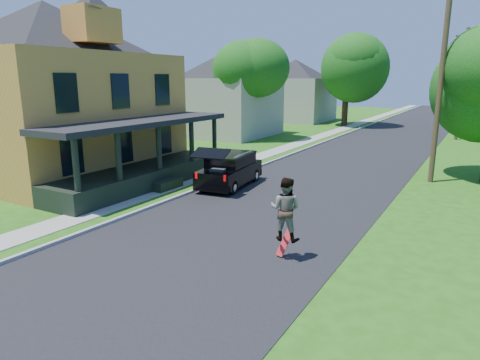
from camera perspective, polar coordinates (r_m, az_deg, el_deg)
The scene contains 15 objects.
ground at distance 12.35m, azimuth -7.91°, elevation -10.48°, with size 140.00×140.00×0.00m, color #245611.
street at distance 30.11m, azimuth 16.07°, elevation 3.33°, with size 8.00×120.00×0.02m, color black.
curb at distance 31.31m, azimuth 8.86°, elevation 4.06°, with size 0.15×120.00×0.12m, color #969691.
sidewalk at distance 31.89m, azimuth 6.26°, elevation 4.31°, with size 1.30×120.00×0.03m, color gray.
front_walk at distance 22.77m, azimuth -17.64°, elevation 0.12°, with size 6.50×1.20×0.03m, color gray.
main_house at distance 24.78m, azimuth -23.78°, elevation 12.15°, with size 15.56×15.56×10.10m.
neighbor_house_mid at distance 38.75m, azimuth -2.08°, elevation 12.19°, with size 12.78×12.78×8.30m.
neighbor_house_far at distance 53.00m, azimuth 7.34°, elevation 12.40°, with size 12.78×12.78×8.30m.
black_suv at distance 20.10m, azimuth -1.36°, elevation 1.36°, with size 2.18×4.59×2.06m.
skateboarder at distance 11.83m, azimuth 6.05°, elevation -3.87°, with size 0.93×0.76×1.78m.
skateboard at distance 12.34m, azimuth 5.98°, elevation -8.45°, with size 0.41×0.37×0.77m.
tree_left_mid at distance 36.05m, azimuth 1.34°, elevation 14.23°, with size 5.45×5.28×8.35m.
tree_left_far at distance 47.95m, azimuth 14.10°, elevation 15.17°, with size 8.48×8.25×10.43m.
utility_pole_near at distance 22.60m, azimuth 25.25°, elevation 12.25°, with size 1.56×0.35×9.75m.
utility_pole_far at distance 40.01m, azimuth 27.48°, elevation 11.37°, with size 1.66×0.63×8.92m.
Camera 1 is at (7.03, -8.86, 4.96)m, focal length 32.00 mm.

